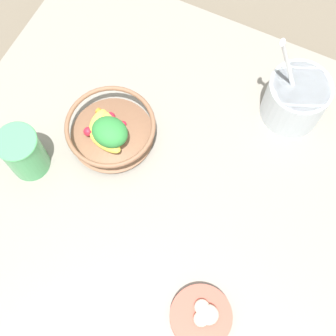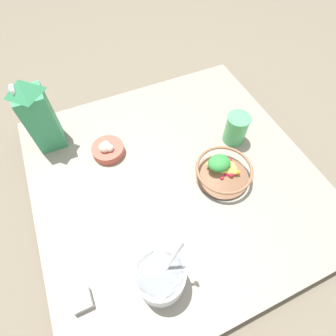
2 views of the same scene
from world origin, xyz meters
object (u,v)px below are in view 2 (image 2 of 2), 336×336
yogurt_tub (160,277)px  spice_jar (81,301)px  drinking_cup (236,128)px  milk_carton (38,115)px  fruit_bowl (223,171)px  garlic_bowl (108,150)px

yogurt_tub → spice_jar: 0.22m
drinking_cup → milk_carton: bearing=-112.8°
fruit_bowl → garlic_bowl: fruit_bowl is taller
milk_carton → drinking_cup: (0.26, 0.63, -0.08)m
fruit_bowl → yogurt_tub: (0.23, -0.32, 0.02)m
fruit_bowl → milk_carton: (-0.39, -0.50, 0.10)m
milk_carton → yogurt_tub: (0.62, 0.18, -0.08)m
milk_carton → garlic_bowl: (0.14, 0.18, -0.12)m
spice_jar → garlic_bowl: (-0.44, 0.21, 0.01)m
spice_jar → garlic_bowl: size_ratio=0.44×
milk_carton → drinking_cup: size_ratio=2.42×
yogurt_tub → drinking_cup: size_ratio=2.01×
milk_carton → spice_jar: milk_carton is taller
spice_jar → garlic_bowl: 0.49m
milk_carton → fruit_bowl: bearing=52.0°
yogurt_tub → spice_jar: yogurt_tub is taller
fruit_bowl → yogurt_tub: yogurt_tub is taller
yogurt_tub → fruit_bowl: bearing=125.1°
milk_carton → garlic_bowl: size_ratio=2.46×
drinking_cup → garlic_bowl: drinking_cup is taller
milk_carton → drinking_cup: milk_carton is taller
milk_carton → garlic_bowl: milk_carton is taller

